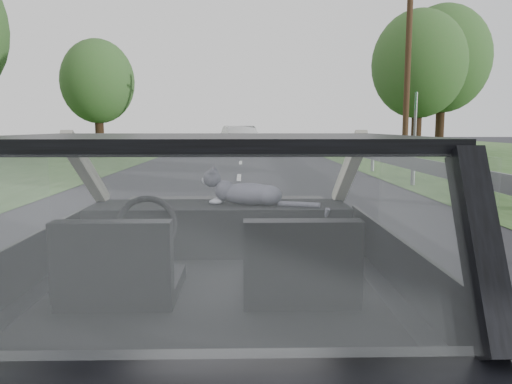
{
  "coord_description": "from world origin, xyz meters",
  "views": [
    {
      "loc": [
        0.15,
        -2.45,
        1.48
      ],
      "look_at": [
        0.22,
        0.53,
        1.09
      ],
      "focal_mm": 35.0,
      "sensor_mm": 36.0,
      "label": 1
    }
  ],
  "objects_px": {
    "other_car": "(240,140)",
    "utility_pole": "(408,71)",
    "subject_car": "(214,277)",
    "highway_sign": "(415,129)",
    "cat": "(249,193)"
  },
  "relations": [
    {
      "from": "other_car",
      "to": "utility_pole",
      "type": "relative_size",
      "value": 0.62
    },
    {
      "from": "subject_car",
      "to": "highway_sign",
      "type": "bearing_deg",
      "value": 68.07
    },
    {
      "from": "cat",
      "to": "highway_sign",
      "type": "distance_m",
      "value": 17.37
    },
    {
      "from": "subject_car",
      "to": "utility_pole",
      "type": "xyz_separation_m",
      "value": [
        6.85,
        18.25,
        3.0
      ]
    },
    {
      "from": "utility_pole",
      "to": "other_car",
      "type": "bearing_deg",
      "value": 134.29
    },
    {
      "from": "other_car",
      "to": "highway_sign",
      "type": "xyz_separation_m",
      "value": [
        6.77,
        -8.64,
        0.63
      ]
    },
    {
      "from": "cat",
      "to": "utility_pole",
      "type": "distance_m",
      "value": 19.06
    },
    {
      "from": "other_car",
      "to": "utility_pole",
      "type": "distance_m",
      "value": 10.32
    },
    {
      "from": "cat",
      "to": "highway_sign",
      "type": "height_order",
      "value": "highway_sign"
    },
    {
      "from": "other_car",
      "to": "highway_sign",
      "type": "relative_size",
      "value": 1.67
    },
    {
      "from": "highway_sign",
      "to": "utility_pole",
      "type": "xyz_separation_m",
      "value": [
        0.13,
        1.56,
        2.34
      ]
    },
    {
      "from": "highway_sign",
      "to": "subject_car",
      "type": "bearing_deg",
      "value": -91.74
    },
    {
      "from": "other_car",
      "to": "cat",
      "type": "bearing_deg",
      "value": -100.94
    },
    {
      "from": "cat",
      "to": "utility_pole",
      "type": "xyz_separation_m",
      "value": [
        6.66,
        17.66,
        2.65
      ]
    },
    {
      "from": "subject_car",
      "to": "highway_sign",
      "type": "xyz_separation_m",
      "value": [
        6.72,
        16.69,
        0.67
      ]
    }
  ]
}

